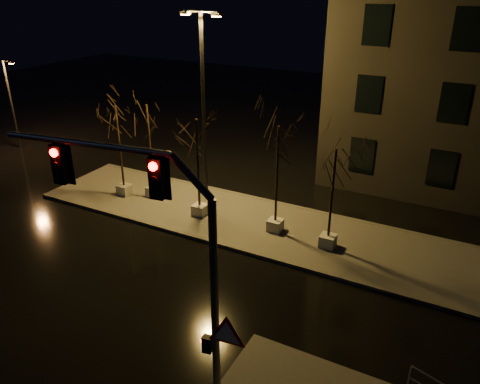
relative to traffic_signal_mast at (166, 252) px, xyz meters
The scene contains 10 objects.
ground 7.46m from the traffic_signal_mast, 126.83° to the left, with size 90.00×90.00×0.00m, color black.
median 12.00m from the traffic_signal_mast, 107.62° to the left, with size 22.00×5.00×0.15m, color #494741.
tree_0 14.43m from the traffic_signal_mast, 136.18° to the left, with size 1.80×1.80×5.02m.
tree_1 13.77m from the traffic_signal_mast, 130.05° to the left, with size 1.80×1.80×5.15m.
tree_2 11.29m from the traffic_signal_mast, 119.13° to the left, with size 1.80×1.80×5.02m.
tree_3 10.29m from the traffic_signal_mast, 98.64° to the left, with size 1.80×1.80×5.18m.
tree_4 10.05m from the traffic_signal_mast, 83.82° to the left, with size 1.80×1.80×4.65m.
traffic_signal_mast is the anchor object (origin of this frame).
streetlight_main 13.18m from the traffic_signal_mast, 118.07° to the left, with size 2.35×0.63×9.39m.
streetlight_far 25.77m from the traffic_signal_mast, 149.97° to the left, with size 1.18×0.27×6.02m.
Camera 1 is at (9.23, -11.90, 10.90)m, focal length 35.00 mm.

